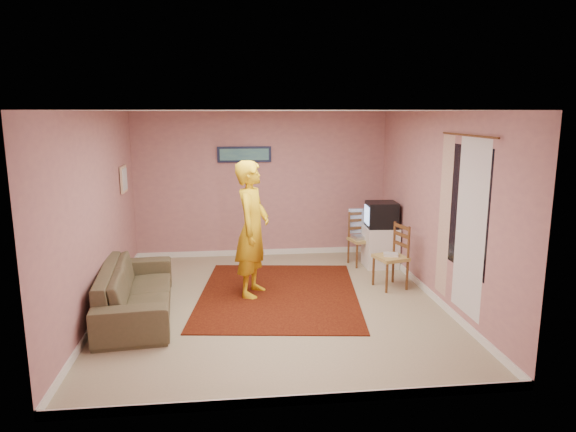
{
  "coord_description": "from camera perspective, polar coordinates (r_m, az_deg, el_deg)",
  "views": [
    {
      "loc": [
        -0.55,
        -6.63,
        2.58
      ],
      "look_at": [
        0.27,
        0.6,
        1.11
      ],
      "focal_mm": 32.0,
      "sensor_mm": 36.0,
      "label": 1
    }
  ],
  "objects": [
    {
      "name": "curtain_rod",
      "position": [
        6.36,
        19.4,
        8.46
      ],
      "size": [
        0.02,
        1.4,
        0.02
      ],
      "primitive_type": "cylinder",
      "rotation": [
        1.57,
        0.0,
        0.0
      ],
      "color": "brown",
      "rests_on": "wall_right"
    },
    {
      "name": "baseboard_front",
      "position": [
        4.89,
        1.04,
        -19.75
      ],
      "size": [
        4.5,
        0.02,
        0.1
      ],
      "primitive_type": "cube",
      "color": "white",
      "rests_on": "ground"
    },
    {
      "name": "crt_tv",
      "position": [
        8.72,
        10.33,
        0.15
      ],
      "size": [
        0.53,
        0.47,
        0.43
      ],
      "rotation": [
        0.0,
        0.0,
        -0.06
      ],
      "color": "black",
      "rests_on": "tv_cabinet"
    },
    {
      "name": "game_console",
      "position": [
        7.78,
        11.35,
        -4.22
      ],
      "size": [
        0.24,
        0.19,
        0.04
      ],
      "primitive_type": "cube",
      "rotation": [
        0.0,
        0.0,
        -0.23
      ],
      "color": "silver",
      "rests_on": "chair_b"
    },
    {
      "name": "wall_left",
      "position": [
        6.97,
        -20.43,
        0.13
      ],
      "size": [
        0.02,
        5.0,
        2.6
      ],
      "primitive_type": "cube",
      "color": "tan",
      "rests_on": "ground"
    },
    {
      "name": "blue_throw",
      "position": [
        8.98,
        8.0,
        -0.53
      ],
      "size": [
        0.41,
        0.05,
        0.43
      ],
      "primitive_type": "cube",
      "color": "#82A2D5",
      "rests_on": "chair_a"
    },
    {
      "name": "baseboard_left",
      "position": [
        7.3,
        -19.66,
        -9.53
      ],
      "size": [
        0.02,
        5.0,
        0.1
      ],
      "primitive_type": "cube",
      "color": "white",
      "rests_on": "ground"
    },
    {
      "name": "chair_a",
      "position": [
        8.84,
        8.27,
        -1.92
      ],
      "size": [
        0.48,
        0.47,
        0.49
      ],
      "rotation": [
        0.0,
        0.0,
        0.21
      ],
      "color": "tan",
      "rests_on": "ground"
    },
    {
      "name": "dvd_player",
      "position": [
        8.85,
        8.26,
        -2.31
      ],
      "size": [
        0.37,
        0.3,
        0.05
      ],
      "primitive_type": "cube",
      "rotation": [
        0.0,
        0.0,
        0.25
      ],
      "color": "#A7A7AC",
      "rests_on": "chair_a"
    },
    {
      "name": "person",
      "position": [
        7.24,
        -3.99,
        -1.46
      ],
      "size": [
        0.67,
        0.82,
        1.93
      ],
      "primitive_type": "imported",
      "rotation": [
        0.0,
        0.0,
        1.23
      ],
      "color": "gold",
      "rests_on": "ground"
    },
    {
      "name": "wall_right",
      "position": [
        7.31,
        16.2,
        0.91
      ],
      "size": [
        0.02,
        5.0,
        2.6
      ],
      "primitive_type": "cube",
      "color": "tan",
      "rests_on": "ground"
    },
    {
      "name": "tv_cabinet",
      "position": [
        8.84,
        10.23,
        -3.39
      ],
      "size": [
        0.54,
        0.49,
        0.68
      ],
      "primitive_type": "cube",
      "color": "white",
      "rests_on": "ground"
    },
    {
      "name": "baseboard_back",
      "position": [
        9.48,
        -2.88,
        -4.03
      ],
      "size": [
        4.5,
        0.02,
        0.1
      ],
      "primitive_type": "cube",
      "color": "white",
      "rests_on": "ground"
    },
    {
      "name": "sofa",
      "position": [
        7.0,
        -16.51,
        -7.87
      ],
      "size": [
        1.07,
        2.28,
        0.64
      ],
      "primitive_type": "imported",
      "rotation": [
        0.0,
        0.0,
        1.67
      ],
      "color": "brown",
      "rests_on": "ground"
    },
    {
      "name": "chair_b",
      "position": [
        7.76,
        11.38,
        -3.69
      ],
      "size": [
        0.51,
        0.53,
        0.52
      ],
      "rotation": [
        0.0,
        0.0,
        -1.3
      ],
      "color": "tan",
      "rests_on": "ground"
    },
    {
      "name": "area_rug",
      "position": [
        7.48,
        -1.04,
        -8.67
      ],
      "size": [
        2.56,
        3.04,
        0.01
      ],
      "primitive_type": "cube",
      "rotation": [
        0.0,
        0.0,
        -0.12
      ],
      "color": "black",
      "rests_on": "ground"
    },
    {
      "name": "ground",
      "position": [
        7.14,
        -1.6,
        -9.74
      ],
      "size": [
        5.0,
        5.0,
        0.0
      ],
      "primitive_type": "plane",
      "color": "tan",
      "rests_on": "ground"
    },
    {
      "name": "window",
      "position": [
        6.48,
        19.24,
        0.75
      ],
      "size": [
        0.01,
        1.1,
        1.5
      ],
      "primitive_type": "cube",
      "color": "black",
      "rests_on": "wall_right"
    },
    {
      "name": "ceiling",
      "position": [
        6.66,
        -1.72,
        11.62
      ],
      "size": [
        4.5,
        5.0,
        0.02
      ],
      "primitive_type": "cube",
      "color": "white",
      "rests_on": "wall_back"
    },
    {
      "name": "curtain_sheer",
      "position": [
        6.38,
        19.59,
        -1.26
      ],
      "size": [
        0.01,
        0.75,
        2.1
      ],
      "primitive_type": "cube",
      "color": "silver",
      "rests_on": "wall_right"
    },
    {
      "name": "curtain_floral",
      "position": [
        6.99,
        17.0,
        -0.02
      ],
      "size": [
        0.01,
        0.35,
        2.1
      ],
      "primitive_type": "cube",
      "color": "beige",
      "rests_on": "wall_right"
    },
    {
      "name": "baseboard_right",
      "position": [
        7.63,
        15.6,
        -8.36
      ],
      "size": [
        0.02,
        5.0,
        0.1
      ],
      "primitive_type": "cube",
      "color": "white",
      "rests_on": "ground"
    },
    {
      "name": "wall_front",
      "position": [
        4.36,
        1.11,
        -5.64
      ],
      "size": [
        4.5,
        0.02,
        2.6
      ],
      "primitive_type": "cube",
      "color": "tan",
      "rests_on": "ground"
    },
    {
      "name": "picture_left",
      "position": [
        8.46,
        -17.78,
        3.92
      ],
      "size": [
        0.04,
        0.38,
        0.42
      ],
      "color": "beige",
      "rests_on": "wall_left"
    },
    {
      "name": "wall_back",
      "position": [
        9.24,
        -2.96,
        3.48
      ],
      "size": [
        4.5,
        0.02,
        2.6
      ],
      "primitive_type": "cube",
      "color": "tan",
      "rests_on": "ground"
    },
    {
      "name": "picture_back",
      "position": [
        9.13,
        -4.88,
        6.83
      ],
      "size": [
        0.95,
        0.04,
        0.28
      ],
      "color": "#141B37",
      "rests_on": "wall_back"
    }
  ]
}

